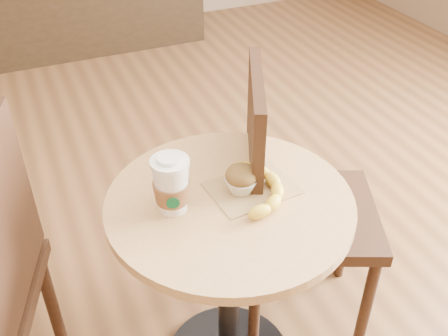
% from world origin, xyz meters
% --- Properties ---
extents(cafe_table, '(0.69, 0.69, 0.75)m').
position_xyz_m(cafe_table, '(0.10, 0.09, 0.53)').
color(cafe_table, black).
rests_on(cafe_table, ground).
extents(chair_right, '(0.59, 0.59, 1.01)m').
position_xyz_m(chair_right, '(0.38, 0.22, 0.55)').
color(chair_right, '#351F12').
rests_on(chair_right, ground).
extents(kraft_bag, '(0.26, 0.20, 0.00)m').
position_xyz_m(kraft_bag, '(0.17, 0.11, 0.75)').
color(kraft_bag, '#9A794A').
rests_on(kraft_bag, cafe_table).
extents(coffee_cup, '(0.10, 0.10, 0.17)m').
position_xyz_m(coffee_cup, '(-0.06, 0.12, 0.83)').
color(coffee_cup, white).
rests_on(coffee_cup, cafe_table).
extents(muffin, '(0.09, 0.09, 0.08)m').
position_xyz_m(muffin, '(0.14, 0.11, 0.79)').
color(muffin, silver).
rests_on(muffin, kraft_bag).
extents(banana, '(0.24, 0.30, 0.04)m').
position_xyz_m(banana, '(0.18, 0.09, 0.77)').
color(banana, gold).
rests_on(banana, kraft_bag).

